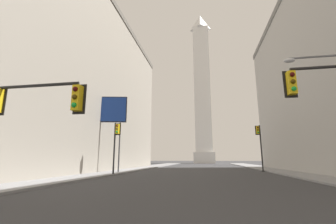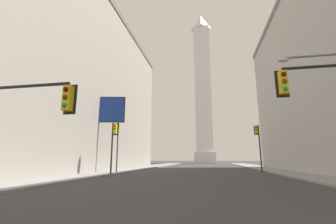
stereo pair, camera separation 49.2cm
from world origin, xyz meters
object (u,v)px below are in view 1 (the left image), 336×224
traffic_light_mid_left (116,140)px  billboard_sign (109,112)px  obelisk (202,87)px  traffic_light_near_left (20,110)px  traffic_light_mid_right (260,141)px

traffic_light_mid_left → billboard_sign: size_ratio=0.58×
obelisk → traffic_light_near_left: size_ratio=12.90×
traffic_light_near_left → billboard_sign: (-4.28, 18.35, 3.85)m
traffic_light_near_left → billboard_sign: 19.23m
traffic_light_mid_left → traffic_light_near_left: bearing=-83.1°
traffic_light_near_left → billboard_sign: bearing=103.1°
traffic_light_mid_right → billboard_sign: bearing=-160.5°
billboard_sign → traffic_light_mid_right: bearing=19.5°
traffic_light_mid_left → traffic_light_mid_right: (17.35, 10.22, 0.49)m
obelisk → traffic_light_near_left: bearing=-94.9°
obelisk → traffic_light_mid_left: obelisk is taller
obelisk → billboard_sign: size_ratio=6.66×
traffic_light_mid_left → traffic_light_mid_right: size_ratio=0.88×
traffic_light_mid_right → billboard_sign: 21.27m
traffic_light_mid_left → traffic_light_mid_right: 20.14m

